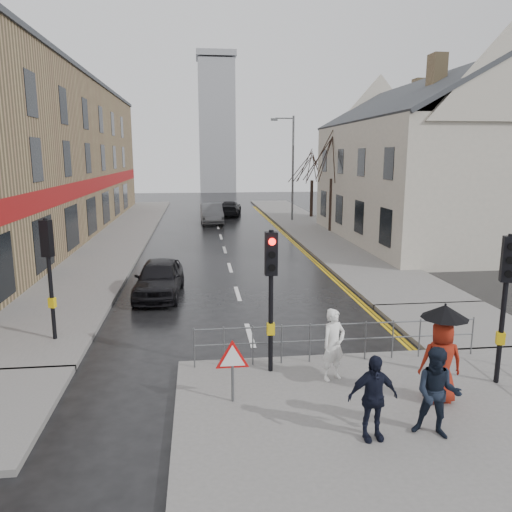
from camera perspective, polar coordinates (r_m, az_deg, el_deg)
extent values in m
plane|color=black|center=(12.08, 0.83, -14.00)|extent=(120.00, 120.00, 0.00)
cube|color=#605E5B|center=(9.97, 22.37, -20.40)|extent=(10.00, 9.00, 0.14)
cube|color=#605E5B|center=(34.57, -15.04, 2.56)|extent=(4.00, 44.00, 0.14)
cube|color=#605E5B|center=(37.04, 5.78, 3.46)|extent=(4.00, 40.00, 0.14)
cube|color=#605E5B|center=(16.73, 22.22, -7.24)|extent=(4.00, 4.20, 0.14)
cube|color=#8D7751|center=(34.47, -24.93, 10.11)|extent=(8.00, 42.00, 10.00)
cube|color=#AFA898|center=(31.84, 18.48, 7.84)|extent=(9.00, 16.00, 7.00)
cube|color=#8D7751|center=(27.82, 19.95, 19.10)|extent=(0.70, 0.90, 1.80)
cube|color=#8D7751|center=(36.15, 18.10, 17.30)|extent=(0.70, 0.90, 1.80)
cube|color=#909398|center=(72.97, -4.50, 14.43)|extent=(5.00, 5.00, 18.00)
cylinder|color=black|center=(11.63, 1.71, -5.30)|extent=(0.11, 0.11, 3.40)
cube|color=black|center=(11.35, 1.74, 0.27)|extent=(0.28, 0.22, 1.00)
cylinder|color=#FF0C07|center=(11.16, 1.86, 1.64)|extent=(0.16, 0.04, 0.16)
cylinder|color=black|center=(11.21, 1.85, 0.13)|extent=(0.16, 0.04, 0.16)
cylinder|color=black|center=(11.28, 1.84, -1.37)|extent=(0.16, 0.04, 0.16)
cube|color=gold|center=(11.83, 1.69, -8.32)|extent=(0.18, 0.14, 0.28)
cylinder|color=black|center=(12.31, 26.42, -5.57)|extent=(0.11, 0.11, 3.40)
cube|color=black|center=(12.05, 26.90, -0.33)|extent=(0.34, 0.30, 1.00)
cylinder|color=black|center=(11.86, 27.18, 0.96)|extent=(0.16, 0.09, 0.16)
cylinder|color=black|center=(11.92, 27.05, -0.46)|extent=(0.16, 0.09, 0.16)
cylinder|color=black|center=(11.97, 26.92, -1.87)|extent=(0.16, 0.09, 0.16)
cube|color=gold|center=(12.50, 26.15, -8.43)|extent=(0.22, 0.19, 0.28)
cylinder|color=black|center=(14.78, -22.46, -2.53)|extent=(0.11, 0.11, 3.40)
cube|color=black|center=(14.56, -22.80, 1.87)|extent=(0.34, 0.30, 1.00)
cylinder|color=black|center=(14.63, -22.57, 3.12)|extent=(0.16, 0.09, 0.16)
cylinder|color=black|center=(14.68, -22.48, 1.96)|extent=(0.16, 0.09, 0.16)
cylinder|color=black|center=(14.72, -22.39, 0.81)|extent=(0.16, 0.09, 0.16)
cube|color=gold|center=(14.94, -22.27, -4.95)|extent=(0.22, 0.19, 0.28)
cylinder|color=#595B5E|center=(12.29, -7.08, -10.37)|extent=(0.04, 0.04, 1.00)
cylinder|color=#595B5E|center=(14.11, 23.48, -8.35)|extent=(0.04, 0.04, 1.00)
cylinder|color=#595B5E|center=(12.59, 9.40, -7.71)|extent=(7.10, 0.04, 0.04)
cylinder|color=#595B5E|center=(12.73, 9.34, -9.41)|extent=(7.10, 0.04, 0.04)
cylinder|color=#595B5E|center=(10.69, -2.68, -14.21)|extent=(0.06, 0.06, 0.85)
cylinder|color=red|center=(10.47, -2.71, -11.62)|extent=(0.80, 0.03, 0.80)
cylinder|color=white|center=(10.45, -2.70, -11.66)|extent=(0.60, 0.03, 0.60)
cylinder|color=#595B5E|center=(39.53, 4.23, 9.92)|extent=(0.16, 0.16, 8.00)
cylinder|color=#595B5E|center=(39.49, 3.28, 15.45)|extent=(1.40, 0.10, 0.10)
cube|color=#595B5E|center=(39.35, 2.09, 15.32)|extent=(0.50, 0.25, 0.18)
cylinder|color=black|center=(34.17, 8.56, 5.80)|extent=(0.26, 0.26, 3.50)
cylinder|color=black|center=(42.04, 6.36, 6.56)|extent=(0.26, 0.26, 3.00)
imported|color=white|center=(11.63, 8.85, -9.97)|extent=(0.72, 0.61, 1.66)
imported|color=black|center=(9.87, 20.02, -14.50)|extent=(1.03, 0.95, 1.69)
imported|color=maroon|center=(11.17, 20.40, -11.24)|extent=(0.93, 0.68, 1.76)
cylinder|color=black|center=(11.13, 20.43, -10.77)|extent=(0.02, 0.02, 1.96)
cone|color=black|center=(10.81, 20.79, -5.95)|extent=(0.96, 0.96, 0.28)
imported|color=black|center=(9.51, 13.20, -15.46)|extent=(0.96, 0.45, 1.59)
imported|color=black|center=(18.96, -11.01, -2.49)|extent=(1.86, 4.14, 1.38)
imported|color=#4D4F52|center=(38.77, -5.09, 4.86)|extent=(1.75, 4.66, 1.52)
imported|color=black|center=(43.63, -3.00, 5.47)|extent=(2.39, 4.64, 1.29)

